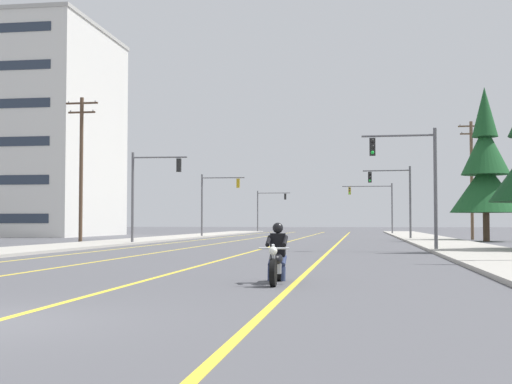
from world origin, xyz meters
name	(u,v)px	position (x,y,z in m)	size (l,w,h in m)	color
lane_stripe_center	(292,241)	(0.26, 45.00, 0.00)	(0.16, 100.00, 0.01)	yellow
lane_stripe_left	(238,241)	(-4.07, 45.00, 0.00)	(0.16, 100.00, 0.01)	yellow
lane_stripe_right	(340,241)	(4.08, 45.00, 0.00)	(0.16, 100.00, 0.01)	yellow
lane_stripe_far_left	(195,240)	(-7.51, 45.00, 0.00)	(0.16, 100.00, 0.01)	yellow
sidewalk_kerb_right	(442,242)	(11.20, 40.00, 0.07)	(4.40, 110.00, 0.14)	#ADA89E
sidewalk_kerb_left	(131,241)	(-11.20, 40.00, 0.07)	(4.40, 110.00, 0.14)	#ADA89E
motorcycle_with_rider	(277,259)	(3.65, 7.11, 0.59)	(0.70, 2.19, 1.46)	black
traffic_signal_near_right	(414,171)	(8.34, 26.07, 4.02)	(3.73, 0.37, 6.20)	#56565B
traffic_signal_near_left	(148,184)	(-8.54, 35.57, 4.03)	(3.83, 0.47, 6.20)	#56565B
traffic_signal_mid_right	(397,192)	(8.69, 50.02, 4.04)	(4.02, 0.38, 6.20)	#56565B
traffic_signal_mid_left	(214,196)	(-8.61, 57.25, 4.06)	(4.34, 0.41, 6.20)	#56565B
traffic_signal_far_right	(377,200)	(7.67, 75.76, 4.17)	(6.08, 0.40, 6.20)	#56565B
traffic_signal_far_left	(267,205)	(-8.19, 93.33, 4.11)	(5.03, 0.39, 6.20)	#56565B
utility_pole_left_near	(81,165)	(-13.74, 36.62, 5.51)	(2.34, 0.26, 10.26)	#4C3828
utility_pole_right_far	(472,176)	(14.96, 50.87, 5.35)	(2.12, 0.26, 10.00)	brown
conifer_tree_right_verge_far	(485,170)	(15.15, 45.46, 5.45)	(5.40, 5.40, 11.89)	#4C3828
apartment_building_far_left_block	(13,133)	(-31.62, 60.40, 11.16)	(20.15, 17.58, 22.32)	silver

